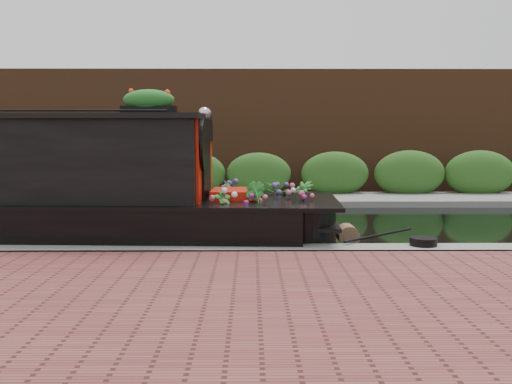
{
  "coord_description": "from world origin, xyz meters",
  "views": [
    {
      "loc": [
        1.86,
        -11.83,
        2.01
      ],
      "look_at": [
        1.96,
        -0.6,
        0.81
      ],
      "focal_mm": 40.0,
      "sensor_mm": 36.0,
      "label": 1
    }
  ],
  "objects": [
    {
      "name": "rope_fender",
      "position": [
        3.57,
        -1.93,
        0.18
      ],
      "size": [
        0.37,
        0.44,
        0.37
      ],
      "primitive_type": "cylinder",
      "rotation": [
        1.57,
        0.0,
        0.0
      ],
      "color": "brown",
      "rests_on": "ground"
    },
    {
      "name": "near_bank_pavers",
      "position": [
        0.0,
        -7.0,
        0.0
      ],
      "size": [
        40.0,
        7.0,
        0.5
      ],
      "primitive_type": "cube",
      "color": "brown",
      "rests_on": "ground"
    },
    {
      "name": "coiled_mooring_rope",
      "position": [
        4.53,
        -3.17,
        0.31
      ],
      "size": [
        0.42,
        0.42,
        0.12
      ],
      "primitive_type": "cylinder",
      "color": "black",
      "rests_on": "near_bank_coping"
    },
    {
      "name": "far_hedge",
      "position": [
        0.0,
        5.1,
        0.0
      ],
      "size": [
        40.0,
        1.1,
        2.8
      ],
      "primitive_type": "cube",
      "color": "#2A561C",
      "rests_on": "ground"
    },
    {
      "name": "near_bank_coping",
      "position": [
        0.0,
        -3.3,
        0.0
      ],
      "size": [
        40.0,
        0.6,
        0.5
      ],
      "primitive_type": "cube",
      "color": "gray",
      "rests_on": "ground"
    },
    {
      "name": "ground",
      "position": [
        0.0,
        0.0,
        0.0
      ],
      "size": [
        80.0,
        80.0,
        0.0
      ],
      "primitive_type": "plane",
      "color": "black",
      "rests_on": "ground"
    },
    {
      "name": "far_bank_path",
      "position": [
        0.0,
        4.2,
        0.0
      ],
      "size": [
        40.0,
        2.4,
        0.34
      ],
      "primitive_type": "cube",
      "color": "slate",
      "rests_on": "ground"
    },
    {
      "name": "far_brick_wall",
      "position": [
        0.0,
        7.2,
        0.0
      ],
      "size": [
        40.0,
        1.0,
        8.0
      ],
      "primitive_type": "cube",
      "color": "#57321D",
      "rests_on": "ground"
    }
  ]
}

